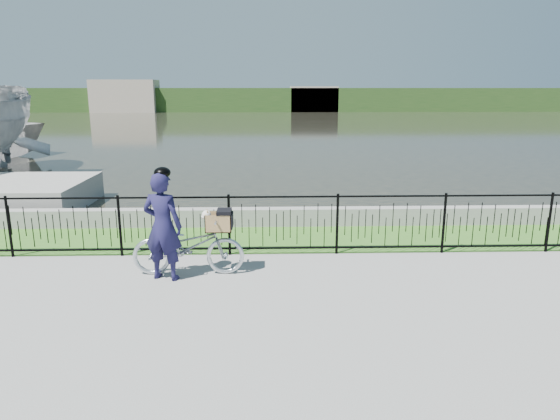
{
  "coord_description": "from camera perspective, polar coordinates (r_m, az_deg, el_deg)",
  "views": [
    {
      "loc": [
        -0.33,
        -7.28,
        3.04
      ],
      "look_at": [
        -0.08,
        1.0,
        1.0
      ],
      "focal_mm": 32.0,
      "sensor_mm": 36.0,
      "label": 1
    }
  ],
  "objects": [
    {
      "name": "quay_wall",
      "position": [
        11.24,
        0.01,
        -0.79
      ],
      "size": [
        60.0,
        0.3,
        0.4
      ],
      "primitive_type": "cube",
      "color": "gray",
      "rests_on": "ground"
    },
    {
      "name": "bicycle_rig",
      "position": [
        8.41,
        -10.35,
        -4.0
      ],
      "size": [
        1.85,
        0.64,
        1.12
      ],
      "color": "silver",
      "rests_on": "ground"
    },
    {
      "name": "far_building_right",
      "position": [
        66.1,
        3.88,
        12.53
      ],
      "size": [
        6.0,
        3.0,
        3.2
      ],
      "primitive_type": "cube",
      "color": "gray",
      "rests_on": "ground"
    },
    {
      "name": "fence",
      "position": [
        9.22,
        0.39,
        -1.67
      ],
      "size": [
        14.0,
        0.06,
        1.15
      ],
      "primitive_type": null,
      "color": "black",
      "rests_on": "ground"
    },
    {
      "name": "grass_strip",
      "position": [
        10.34,
        0.18,
        -3.24
      ],
      "size": [
        60.0,
        2.0,
        0.01
      ],
      "primitive_type": "cube",
      "color": "#396D22",
      "rests_on": "ground"
    },
    {
      "name": "far_building_left",
      "position": [
        67.63,
        -17.26,
        12.33
      ],
      "size": [
        8.0,
        4.0,
        4.0
      ],
      "primitive_type": "cube",
      "color": "gray",
      "rests_on": "ground"
    },
    {
      "name": "far_treeline",
      "position": [
        67.29,
        -1.46,
        12.5
      ],
      "size": [
        120.0,
        6.0,
        3.0
      ],
      "primitive_type": "cube",
      "color": "#2A481B",
      "rests_on": "ground"
    },
    {
      "name": "water",
      "position": [
        40.39,
        -1.25,
        9.5
      ],
      "size": [
        120.0,
        120.0,
        0.0
      ],
      "primitive_type": "plane",
      "color": "#28281F",
      "rests_on": "ground"
    },
    {
      "name": "ground",
      "position": [
        7.89,
        0.81,
        -8.81
      ],
      "size": [
        120.0,
        120.0,
        0.0
      ],
      "primitive_type": "plane",
      "color": "gray",
      "rests_on": "ground"
    },
    {
      "name": "cyclist",
      "position": [
        8.17,
        -13.27,
        -1.68
      ],
      "size": [
        0.73,
        0.58,
        1.84
      ],
      "color": "#171539",
      "rests_on": "ground"
    }
  ]
}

